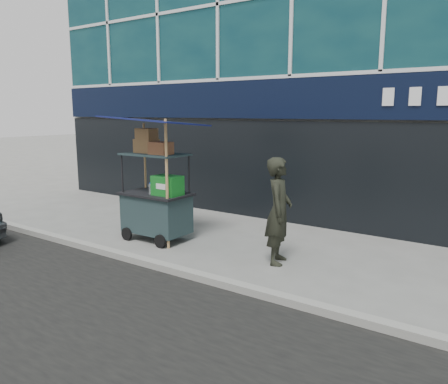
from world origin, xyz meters
The scene contains 4 objects.
ground centered at (0.00, 0.00, 0.00)m, with size 80.00×80.00×0.00m, color slate.
curb centered at (0.00, -0.20, 0.06)m, with size 80.00×0.18×0.12m, color gray.
vendor_cart centered at (-1.55, 1.07, 0.89)m, with size 1.89×1.33×2.54m.
vendor_man centered at (1.16, 1.24, 0.93)m, with size 0.68×0.44×1.86m, color black.
Camera 1 is at (4.56, -5.32, 2.61)m, focal length 35.00 mm.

